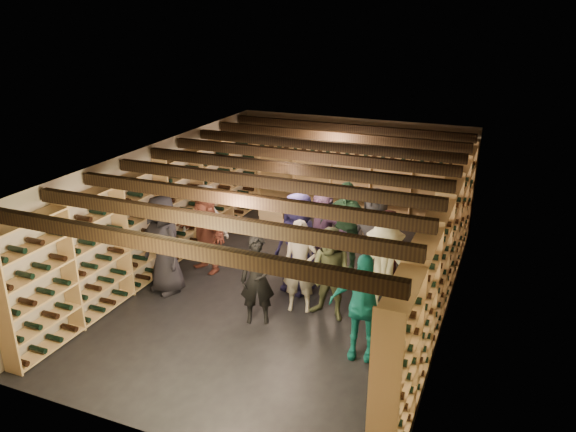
# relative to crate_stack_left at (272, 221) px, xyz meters

# --- Properties ---
(ground) EXTENTS (8.00, 8.00, 0.00)m
(ground) POSITION_rel_crate_stack_left_xyz_m (1.32, -2.21, -0.34)
(ground) COLOR black
(ground) RESTS_ON ground
(walls) EXTENTS (5.52, 8.02, 2.40)m
(walls) POSITION_rel_crate_stack_left_xyz_m (1.32, -2.21, 0.86)
(walls) COLOR tan
(walls) RESTS_ON ground
(ceiling) EXTENTS (5.50, 8.00, 0.01)m
(ceiling) POSITION_rel_crate_stack_left_xyz_m (1.32, -2.21, 2.06)
(ceiling) COLOR beige
(ceiling) RESTS_ON walls
(ceiling_joists) EXTENTS (5.40, 7.12, 0.18)m
(ceiling_joists) POSITION_rel_crate_stack_left_xyz_m (1.32, -2.21, 1.92)
(ceiling_joists) COLOR black
(ceiling_joists) RESTS_ON ground
(wine_rack_left) EXTENTS (0.32, 7.50, 2.15)m
(wine_rack_left) POSITION_rel_crate_stack_left_xyz_m (-1.25, -2.21, 0.74)
(wine_rack_left) COLOR tan
(wine_rack_left) RESTS_ON ground
(wine_rack_right) EXTENTS (0.32, 7.50, 2.15)m
(wine_rack_right) POSITION_rel_crate_stack_left_xyz_m (3.89, -2.21, 0.74)
(wine_rack_right) COLOR tan
(wine_rack_right) RESTS_ON ground
(wine_rack_back) EXTENTS (4.70, 0.30, 2.15)m
(wine_rack_back) POSITION_rel_crate_stack_left_xyz_m (1.32, 1.62, 0.73)
(wine_rack_back) COLOR tan
(wine_rack_back) RESTS_ON ground
(crate_stack_left) EXTENTS (0.57, 0.46, 0.68)m
(crate_stack_left) POSITION_rel_crate_stack_left_xyz_m (0.00, 0.00, 0.00)
(crate_stack_left) COLOR tan
(crate_stack_left) RESTS_ON ground
(crate_stack_right) EXTENTS (0.54, 0.40, 0.51)m
(crate_stack_right) POSITION_rel_crate_stack_left_xyz_m (2.35, 0.05, -0.08)
(crate_stack_right) COLOR tan
(crate_stack_right) RESTS_ON ground
(crate_loose) EXTENTS (0.59, 0.49, 0.17)m
(crate_loose) POSITION_rel_crate_stack_left_xyz_m (2.85, -0.13, -0.25)
(crate_loose) COLOR tan
(crate_loose) RESTS_ON ground
(person_0) EXTENTS (1.02, 0.84, 1.79)m
(person_0) POSITION_rel_crate_stack_left_xyz_m (-0.67, -3.07, 0.55)
(person_0) COLOR black
(person_0) RESTS_ON ground
(person_1) EXTENTS (0.64, 0.54, 1.50)m
(person_1) POSITION_rel_crate_stack_left_xyz_m (1.29, -3.41, 0.41)
(person_1) COLOR black
(person_1) RESTS_ON ground
(person_2) EXTENTS (0.85, 0.71, 1.55)m
(person_2) POSITION_rel_crate_stack_left_xyz_m (2.32, -2.85, 0.44)
(person_2) COLOR #555B3A
(person_2) RESTS_ON ground
(person_3) EXTENTS (1.17, 0.85, 1.62)m
(person_3) POSITION_rel_crate_stack_left_xyz_m (3.07, -2.45, 0.47)
(person_3) COLOR beige
(person_3) RESTS_ON ground
(person_4) EXTENTS (0.99, 0.53, 1.62)m
(person_4) POSITION_rel_crate_stack_left_xyz_m (3.06, -3.69, 0.47)
(person_4) COLOR #14776F
(person_4) RESTS_ON ground
(person_5) EXTENTS (1.45, 0.94, 1.49)m
(person_5) POSITION_rel_crate_stack_left_xyz_m (-0.45, -2.06, 0.41)
(person_5) COLOR brown
(person_5) RESTS_ON ground
(person_6) EXTENTS (1.03, 0.84, 1.82)m
(person_6) POSITION_rel_crate_stack_left_xyz_m (1.48, -2.15, 0.57)
(person_6) COLOR #1E1B47
(person_6) RESTS_ON ground
(person_7) EXTENTS (0.65, 0.51, 1.58)m
(person_7) POSITION_rel_crate_stack_left_xyz_m (1.77, -2.79, 0.45)
(person_7) COLOR gray
(person_7) RESTS_ON ground
(person_8) EXTENTS (0.80, 0.64, 1.56)m
(person_8) POSITION_rel_crate_stack_left_xyz_m (3.00, -1.74, 0.44)
(person_8) COLOR #4A1E22
(person_8) RESTS_ON ground
(person_9) EXTENTS (1.05, 0.68, 1.53)m
(person_9) POSITION_rel_crate_stack_left_xyz_m (-0.73, -1.58, 0.43)
(person_9) COLOR #B7B0A8
(person_9) RESTS_ON ground
(person_10) EXTENTS (1.11, 0.59, 1.79)m
(person_10) POSITION_rel_crate_stack_left_xyz_m (2.01, -1.10, 0.56)
(person_10) COLOR #295234
(person_10) RESTS_ON ground
(person_11) EXTENTS (1.52, 0.95, 1.56)m
(person_11) POSITION_rel_crate_stack_left_xyz_m (1.50, -0.91, 0.44)
(person_11) COLOR #8D6296
(person_11) RESTS_ON ground
(person_12) EXTENTS (0.95, 0.72, 1.74)m
(person_12) POSITION_rel_crate_stack_left_xyz_m (2.58, -1.13, 0.53)
(person_12) COLOR #303035
(person_12) RESTS_ON ground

